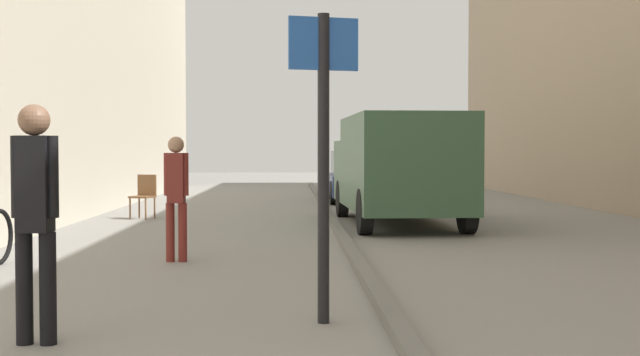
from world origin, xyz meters
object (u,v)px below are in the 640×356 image
object	(u,v)px
pedestrian_main_foreground	(176,190)
parked_car	(360,177)
cafe_chair_near_window	(144,193)
delivery_van	(398,166)
pedestrian_mid_block	(35,206)
street_sign_post	(323,140)

from	to	relation	value
pedestrian_main_foreground	parked_car	xyz separation A→B (m)	(3.47, 12.46, -0.23)
cafe_chair_near_window	delivery_van	bearing A→B (deg)	-176.55
parked_car	pedestrian_mid_block	bearing A→B (deg)	-103.28
pedestrian_main_foreground	parked_car	distance (m)	12.93
delivery_van	cafe_chair_near_window	distance (m)	5.50
pedestrian_main_foreground	cafe_chair_near_window	distance (m)	6.98
street_sign_post	cafe_chair_near_window	bearing A→B (deg)	-85.24
delivery_van	street_sign_post	bearing A→B (deg)	-103.57
pedestrian_mid_block	parked_car	distance (m)	17.38
pedestrian_mid_block	cafe_chair_near_window	size ratio (longest dim) A/B	1.92
pedestrian_mid_block	street_sign_post	bearing A→B (deg)	-158.32
pedestrian_main_foreground	delivery_van	world-z (taller)	delivery_van
street_sign_post	pedestrian_mid_block	bearing A→B (deg)	4.09
parked_car	street_sign_post	size ratio (longest dim) A/B	1.62
pedestrian_mid_block	delivery_van	world-z (taller)	delivery_van
pedestrian_mid_block	parked_car	xyz separation A→B (m)	(3.89, 16.94, -0.33)
delivery_van	cafe_chair_near_window	world-z (taller)	delivery_van
pedestrian_main_foreground	cafe_chair_near_window	size ratio (longest dim) A/B	1.74
parked_car	delivery_van	bearing A→B (deg)	-89.29
delivery_van	cafe_chair_near_window	bearing A→B (deg)	161.49
pedestrian_main_foreground	delivery_van	distance (m)	6.35
cafe_chair_near_window	pedestrian_main_foreground	bearing A→B (deg)	123.46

